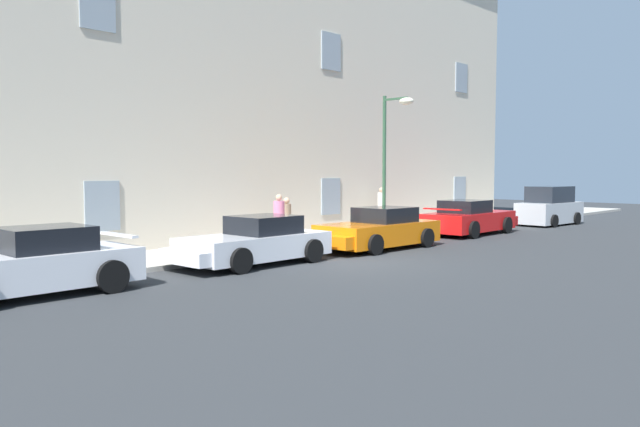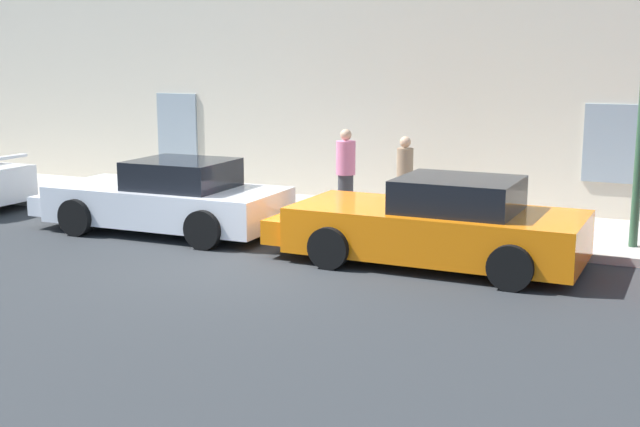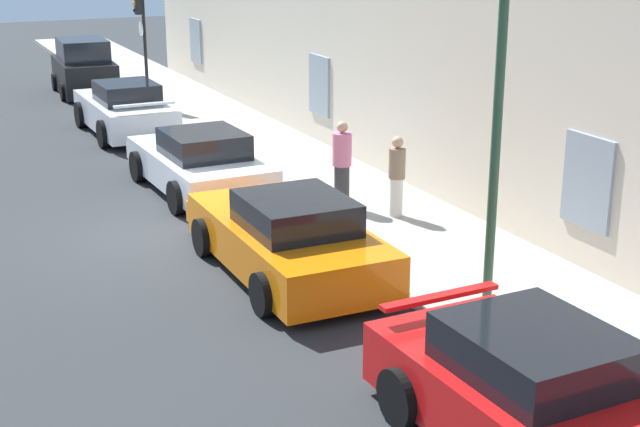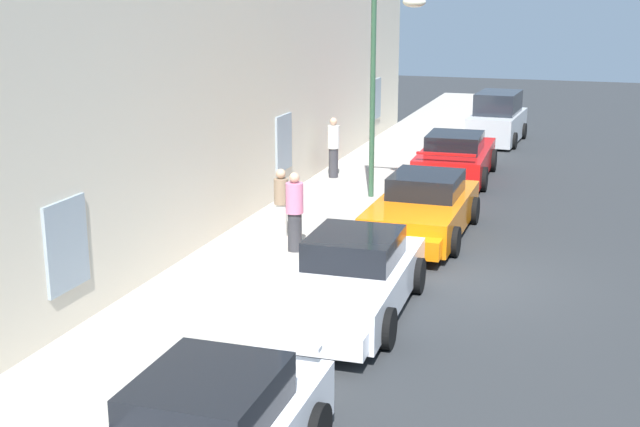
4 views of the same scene
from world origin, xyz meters
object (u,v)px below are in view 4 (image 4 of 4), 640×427
Objects in this scene: street_lamp at (389,56)px; pedestrian_admiring at (281,202)px; hatchback_parked at (497,120)px; pedestrian_strolling at (295,211)px; pedestrian_bystander at (333,147)px; sportscar_tail_end at (456,157)px; sportscar_yellow_flank at (348,283)px; sportscar_white_middle at (421,211)px.

street_lamp reaches higher than pedestrian_admiring.
pedestrian_strolling is (-15.70, 2.42, 0.17)m from hatchback_parked.
pedestrian_strolling is at bearing 172.30° from street_lamp.
pedestrian_bystander is at bearing 47.04° from street_lamp.
hatchback_parked reaches higher than sportscar_tail_end.
hatchback_parked is 2.55× the size of pedestrian_admiring.
sportscar_white_middle reaches higher than sportscar_yellow_flank.
pedestrian_strolling reaches higher than sportscar_tail_end.
sportscar_white_middle is at bearing -64.55° from pedestrian_admiring.
sportscar_tail_end is 3.83m from pedestrian_bystander.
sportscar_yellow_flank is 3.55m from pedestrian_strolling.
pedestrian_admiring is (3.85, 2.71, 0.34)m from sportscar_yellow_flank.
pedestrian_bystander is at bearing 155.50° from hatchback_parked.
hatchback_parked is (13.33, -0.16, 0.24)m from sportscar_white_middle.
sportscar_yellow_flank is 11.92m from sportscar_tail_end.
pedestrian_strolling is at bearing 167.66° from sportscar_tail_end.
pedestrian_admiring is 0.87× the size of pedestrian_bystander.
sportscar_tail_end is 8.50m from pedestrian_admiring.
sportscar_white_middle is 6.68m from sportscar_tail_end.
sportscar_white_middle is 1.24× the size of hatchback_parked.
sportscar_tail_end is 0.94× the size of street_lamp.
pedestrian_strolling reaches higher than sportscar_white_middle.
pedestrian_strolling is at bearing -169.06° from pedestrian_bystander.
sportscar_white_middle is at bearing -152.37° from street_lamp.
street_lamp reaches higher than sportscar_tail_end.
pedestrian_bystander is at bearing 18.68° from sportscar_yellow_flank.
street_lamp is at bearing -132.96° from pedestrian_bystander.
street_lamp is at bearing 170.71° from hatchback_parked.
street_lamp is 3.02× the size of pedestrian_bystander.
pedestrian_strolling is at bearing 171.25° from hatchback_parked.
sportscar_tail_end is 9.26m from pedestrian_strolling.
street_lamp is at bearing 9.10° from sportscar_yellow_flank.
hatchback_parked is 15.05m from pedestrian_admiring.
sportscar_yellow_flank is 2.67× the size of pedestrian_bystander.
street_lamp is at bearing 161.31° from sportscar_tail_end.
street_lamp is at bearing -7.70° from pedestrian_strolling.
pedestrian_admiring is at bearing 115.45° from sportscar_white_middle.
sportscar_yellow_flank is 0.97× the size of sportscar_white_middle.
hatchback_parked is 9.23m from pedestrian_bystander.
sportscar_yellow_flank is 2.78× the size of pedestrian_strolling.
street_lamp is at bearing 27.63° from sportscar_white_middle.
pedestrian_admiring is (-4.34, 1.39, -2.96)m from street_lamp.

